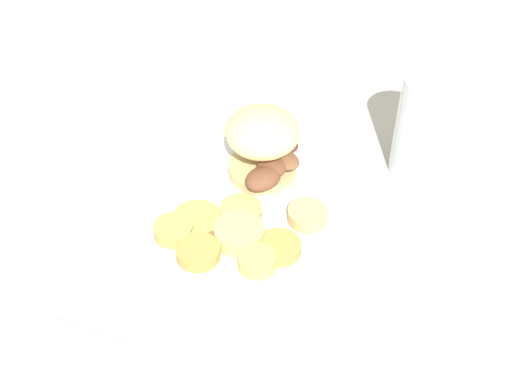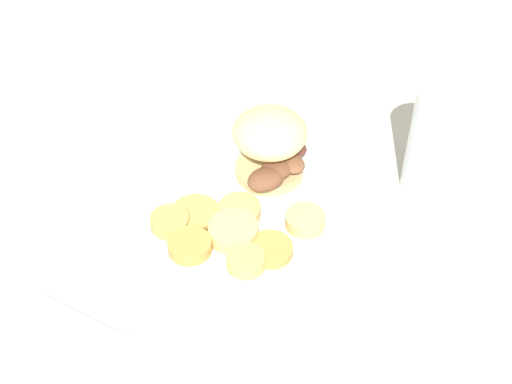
% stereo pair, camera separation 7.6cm
% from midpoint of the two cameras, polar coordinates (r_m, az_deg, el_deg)
% --- Properties ---
extents(ground_plane, '(4.00, 4.00, 0.00)m').
position_cam_midpoint_polar(ground_plane, '(0.80, 2.75, -2.49)').
color(ground_plane, '#B2A899').
extents(dinner_plate, '(0.25, 0.25, 0.02)m').
position_cam_midpoint_polar(dinner_plate, '(0.79, 2.77, -1.92)').
color(dinner_plate, silver).
rests_on(dinner_plate, ground_plane).
extents(sandwich, '(0.10, 0.10, 0.08)m').
position_cam_midpoint_polar(sandwich, '(0.79, 4.05, 3.69)').
color(sandwich, tan).
rests_on(sandwich, dinner_plate).
extents(potato_round_0, '(0.05, 0.05, 0.01)m').
position_cam_midpoint_polar(potato_round_0, '(0.77, 1.46, -1.59)').
color(potato_round_0, tan).
rests_on(potato_round_0, dinner_plate).
extents(potato_round_1, '(0.05, 0.05, 0.01)m').
position_cam_midpoint_polar(potato_round_1, '(0.73, 4.14, -4.76)').
color(potato_round_1, '#BC8942').
rests_on(potato_round_1, dinner_plate).
extents(potato_round_2, '(0.04, 0.04, 0.01)m').
position_cam_midpoint_polar(potato_round_2, '(0.72, 2.22, -5.67)').
color(potato_round_2, tan).
rests_on(potato_round_2, dinner_plate).
extents(potato_round_3, '(0.05, 0.05, 0.02)m').
position_cam_midpoint_polar(potato_round_3, '(0.74, 1.11, -3.33)').
color(potato_round_3, '#DBB766').
rests_on(potato_round_3, dinner_plate).
extents(potato_round_4, '(0.05, 0.05, 0.01)m').
position_cam_midpoint_polar(potato_round_4, '(0.77, -2.06, -1.90)').
color(potato_round_4, tan).
rests_on(potato_round_4, dinner_plate).
extents(potato_round_5, '(0.04, 0.04, 0.01)m').
position_cam_midpoint_polar(potato_round_5, '(0.76, -4.07, -2.53)').
color(potato_round_5, tan).
rests_on(potato_round_5, dinner_plate).
extents(potato_round_6, '(0.05, 0.05, 0.01)m').
position_cam_midpoint_polar(potato_round_6, '(0.73, -2.36, -4.46)').
color(potato_round_6, '#BC8942').
rests_on(potato_round_6, dinner_plate).
extents(potato_round_7, '(0.04, 0.04, 0.01)m').
position_cam_midpoint_polar(potato_round_7, '(0.76, 6.82, -2.39)').
color(potato_round_7, '#DBB766').
rests_on(potato_round_7, dinner_plate).
extents(fork, '(0.10, 0.14, 0.00)m').
position_cam_midpoint_polar(fork, '(0.71, -9.71, -10.87)').
color(fork, silver).
rests_on(fork, ground_plane).
extents(drinking_glass, '(0.07, 0.07, 0.13)m').
position_cam_midpoint_polar(drinking_glass, '(0.83, 17.14, 3.71)').
color(drinking_glass, silver).
rests_on(drinking_glass, ground_plane).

